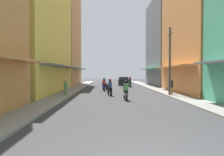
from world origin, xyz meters
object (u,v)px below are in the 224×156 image
(motorbike_black, at_px, (110,88))
(pedestrian_crossing, at_px, (171,87))
(motorbike_green, at_px, (130,82))
(pedestrian_foreground, at_px, (66,88))
(motorbike_blue, at_px, (104,85))
(utility_pole, at_px, (170,61))
(motorbike_silver, at_px, (125,91))
(parked_car, at_px, (123,81))
(motorbike_maroon, at_px, (105,85))

(motorbike_black, relative_size, pedestrian_crossing, 1.11)
(motorbike_green, distance_m, pedestrian_foreground, 13.23)
(motorbike_blue, bearing_deg, utility_pole, -42.43)
(motorbike_green, distance_m, utility_pole, 11.89)
(pedestrian_crossing, relative_size, utility_pole, 0.26)
(motorbike_silver, relative_size, parked_car, 0.44)
(motorbike_green, xyz_separation_m, utility_pole, (2.39, -11.38, 2.48))
(motorbike_black, distance_m, motorbike_blue, 4.93)
(parked_car, relative_size, utility_pole, 0.67)
(pedestrian_foreground, bearing_deg, motorbike_blue, 58.11)
(motorbike_green, bearing_deg, motorbike_blue, -122.37)
(motorbike_silver, bearing_deg, motorbike_maroon, 99.32)
(motorbike_green, height_order, parked_car, motorbike_green)
(motorbike_green, height_order, pedestrian_crossing, pedestrian_crossing)
(motorbike_black, height_order, parked_car, motorbike_black)
(motorbike_black, height_order, pedestrian_crossing, pedestrian_crossing)
(motorbike_green, relative_size, motorbike_blue, 1.00)
(motorbike_green, xyz_separation_m, pedestrian_foreground, (-7.04, -11.21, 0.06))
(motorbike_blue, xyz_separation_m, pedestrian_foreground, (-3.35, -5.39, 0.06))
(motorbike_black, relative_size, pedestrian_foreground, 1.17)
(motorbike_maroon, bearing_deg, pedestrian_foreground, -114.43)
(motorbike_blue, height_order, pedestrian_foreground, motorbike_blue)
(pedestrian_foreground, relative_size, utility_pole, 0.25)
(utility_pole, bearing_deg, motorbike_blue, 137.57)
(motorbike_silver, bearing_deg, motorbike_black, 110.51)
(motorbike_silver, xyz_separation_m, parked_car, (1.34, 19.13, 0.04))
(motorbike_black, distance_m, pedestrian_foreground, 4.02)
(parked_car, height_order, pedestrian_crossing, pedestrian_crossing)
(motorbike_silver, relative_size, pedestrian_crossing, 1.12)
(motorbike_blue, height_order, parked_car, motorbike_blue)
(motorbike_silver, relative_size, utility_pole, 0.29)
(motorbike_blue, bearing_deg, motorbike_black, -82.56)
(motorbike_black, relative_size, parked_car, 0.43)
(pedestrian_crossing, bearing_deg, motorbike_green, 105.05)
(pedestrian_crossing, bearing_deg, motorbike_maroon, 132.49)
(parked_car, bearing_deg, motorbike_green, -84.34)
(parked_car, height_order, utility_pole, utility_pole)
(utility_pole, bearing_deg, parked_car, 99.93)
(motorbike_maroon, xyz_separation_m, utility_pole, (5.95, -7.84, 2.68))
(motorbike_green, bearing_deg, motorbike_maroon, -135.15)
(motorbike_blue, bearing_deg, motorbike_silver, -77.23)
(parked_car, relative_size, pedestrian_crossing, 2.58)
(motorbike_silver, distance_m, motorbike_green, 14.03)
(utility_pole, bearing_deg, motorbike_silver, -149.23)
(motorbike_green, bearing_deg, pedestrian_foreground, -122.14)
(motorbike_maroon, height_order, utility_pole, utility_pole)
(motorbike_silver, xyz_separation_m, utility_pole, (4.24, 2.53, 2.48))
(motorbike_silver, height_order, motorbike_green, same)
(motorbike_maroon, xyz_separation_m, pedestrian_foreground, (-3.48, -7.67, 0.26))
(motorbike_blue, relative_size, pedestrian_crossing, 1.12)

